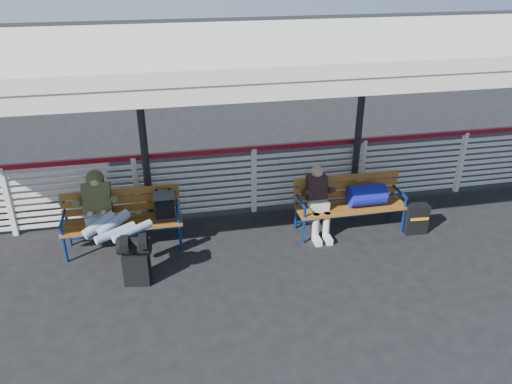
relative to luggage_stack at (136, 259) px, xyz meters
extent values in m
plane|color=black|center=(2.02, -0.15, -0.40)|extent=(60.00, 60.00, 0.00)
cube|color=silver|center=(2.02, 1.75, 0.20)|extent=(12.00, 0.04, 1.04)
cube|color=maroon|center=(2.02, 1.75, 0.80)|extent=(12.00, 0.06, 0.08)
cube|color=silver|center=(2.02, 0.75, 2.68)|extent=(12.60, 3.60, 0.16)
cube|color=silver|center=(2.02, -1.00, 2.55)|extent=(12.60, 0.06, 0.30)
cylinder|color=black|center=(0.22, 1.60, 1.10)|extent=(0.12, 0.12, 3.00)
cylinder|color=black|center=(3.82, 1.60, 1.10)|extent=(0.12, 0.12, 3.00)
cube|color=black|center=(0.00, 0.00, -0.16)|extent=(0.38, 0.27, 0.48)
cylinder|color=black|center=(0.00, 0.00, 0.21)|extent=(0.48, 0.32, 0.25)
cube|color=#8F5C1B|center=(-0.20, 0.95, 0.05)|extent=(1.80, 0.50, 0.04)
cube|color=#8F5C1B|center=(-0.20, 1.21, 0.32)|extent=(1.80, 0.10, 0.40)
cylinder|color=#0E359C|center=(-1.05, 0.75, -0.17)|extent=(0.04, 0.04, 0.45)
cylinder|color=#0E359C|center=(0.65, 0.75, -0.17)|extent=(0.04, 0.04, 0.45)
cylinder|color=#0E359C|center=(-1.05, 1.22, 0.05)|extent=(0.04, 0.04, 0.90)
cylinder|color=#0E359C|center=(0.65, 1.22, 0.05)|extent=(0.04, 0.04, 0.90)
cube|color=#45484C|center=(0.45, 0.97, 0.29)|extent=(0.31, 0.19, 0.44)
cube|color=#8F5C1B|center=(3.43, 0.73, 0.05)|extent=(1.80, 0.50, 0.04)
cube|color=#8F5C1B|center=(3.43, 0.99, 0.32)|extent=(1.80, 0.10, 0.40)
cylinder|color=#0E359C|center=(2.58, 0.53, -0.17)|extent=(0.04, 0.04, 0.45)
cylinder|color=#0E359C|center=(4.28, 0.53, -0.17)|extent=(0.04, 0.04, 0.45)
cylinder|color=#0E359C|center=(2.58, 1.00, 0.05)|extent=(0.04, 0.04, 0.90)
cylinder|color=#0E359C|center=(4.28, 1.00, 0.05)|extent=(0.04, 0.04, 0.90)
cylinder|color=#10129A|center=(3.68, 0.73, 0.25)|extent=(0.60, 0.35, 0.35)
cube|color=#8EA8BF|center=(-0.55, 1.00, 0.14)|extent=(0.36, 0.26, 0.18)
cube|color=#4B4E29|center=(-0.55, 1.20, 0.40)|extent=(0.42, 0.38, 0.53)
sphere|color=#4B4E29|center=(-0.55, 1.30, 0.68)|extent=(0.28, 0.28, 0.28)
sphere|color=tan|center=(-0.55, 1.26, 0.67)|extent=(0.21, 0.21, 0.21)
cube|color=black|center=(-0.12, -0.06, 0.30)|extent=(0.11, 0.27, 0.10)
cube|color=black|center=(0.12, -0.06, 0.30)|extent=(0.11, 0.27, 0.10)
cube|color=beige|center=(2.88, 0.76, 0.13)|extent=(0.30, 0.24, 0.16)
cube|color=black|center=(2.88, 0.90, 0.38)|extent=(0.32, 0.23, 0.42)
sphere|color=tan|center=(2.88, 0.92, 0.65)|extent=(0.19, 0.19, 0.19)
cylinder|color=beige|center=(2.79, 0.58, -0.16)|extent=(0.11, 0.11, 0.46)
cylinder|color=beige|center=(2.97, 0.58, -0.16)|extent=(0.11, 0.11, 0.46)
cube|color=silver|center=(2.79, 0.48, -0.35)|extent=(0.10, 0.24, 0.10)
cube|color=silver|center=(2.97, 0.48, -0.35)|extent=(0.10, 0.24, 0.10)
cube|color=black|center=(4.48, 0.48, -0.15)|extent=(0.37, 0.22, 0.50)
cube|color=orange|center=(4.48, 0.37, -0.10)|extent=(0.30, 0.04, 0.04)
camera|label=1|loc=(0.43, -5.98, 3.83)|focal=35.00mm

